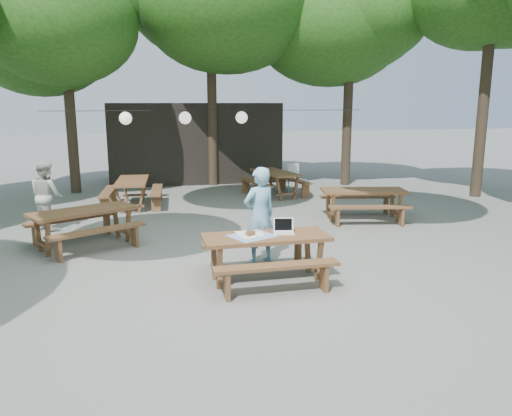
{
  "coord_description": "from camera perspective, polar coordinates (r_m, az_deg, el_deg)",
  "views": [
    {
      "loc": [
        -1.51,
        -8.1,
        2.82
      ],
      "look_at": [
        0.41,
        0.02,
        1.05
      ],
      "focal_mm": 35.0,
      "sensor_mm": 36.0,
      "label": 1
    }
  ],
  "objects": [
    {
      "name": "main_picnic_table",
      "position": [
        8.03,
        1.15,
        -5.64
      ],
      "size": [
        2.0,
        1.58,
        0.75
      ],
      "color": "brown",
      "rests_on": "ground"
    },
    {
      "name": "woman",
      "position": [
        8.81,
        0.41,
        -0.85
      ],
      "size": [
        0.73,
        0.59,
        1.73
      ],
      "primitive_type": "imported",
      "rotation": [
        0.0,
        0.0,
        3.47
      ],
      "color": "#7FC1E8",
      "rests_on": "ground"
    },
    {
      "name": "plastic_chair",
      "position": [
        16.03,
        4.63,
        2.74
      ],
      "size": [
        0.56,
        0.56,
        0.9
      ],
      "rotation": [
        0.0,
        0.0,
        0.34
      ],
      "color": "white",
      "rests_on": "ground"
    },
    {
      "name": "picnic_table_nw",
      "position": [
        10.47,
        -19.03,
        -2.11
      ],
      "size": [
        2.41,
        2.27,
        0.75
      ],
      "rotation": [
        0.0,
        0.0,
        0.47
      ],
      "color": "brown",
      "rests_on": "ground"
    },
    {
      "name": "paper_lanterns",
      "position": [
        14.17,
        -8.05,
        10.18
      ],
      "size": [
        9.0,
        0.34,
        0.38
      ],
      "color": "black",
      "rests_on": "ground"
    },
    {
      "name": "tabletop_clutter",
      "position": [
        7.89,
        -0.55,
        -3.14
      ],
      "size": [
        0.82,
        0.76,
        0.08
      ],
      "color": "#3969C5",
      "rests_on": "main_picnic_table"
    },
    {
      "name": "ground",
      "position": [
        8.71,
        -2.61,
        -6.92
      ],
      "size": [
        80.0,
        80.0,
        0.0
      ],
      "primitive_type": "plane",
      "color": "slate",
      "rests_on": "ground"
    },
    {
      "name": "picnic_table_far_w",
      "position": [
        14.08,
        -13.93,
        1.68
      ],
      "size": [
        1.71,
        2.05,
        0.75
      ],
      "rotation": [
        0.0,
        0.0,
        1.5
      ],
      "color": "brown",
      "rests_on": "ground"
    },
    {
      "name": "laptop",
      "position": [
        8.08,
        3.17,
        -2.43
      ],
      "size": [
        0.38,
        0.32,
        0.24
      ],
      "rotation": [
        0.0,
        0.0,
        -0.22
      ],
      "color": "white",
      "rests_on": "main_picnic_table"
    },
    {
      "name": "picnic_table_ne",
      "position": [
        12.44,
        12.15,
        0.44
      ],
      "size": [
        2.18,
        1.93,
        0.75
      ],
      "rotation": [
        0.0,
        0.0,
        -0.2
      ],
      "color": "brown",
      "rests_on": "ground"
    },
    {
      "name": "pavilion",
      "position": [
        18.76,
        -7.16,
        7.55
      ],
      "size": [
        6.0,
        3.0,
        2.8
      ],
      "primitive_type": "cube",
      "color": "black",
      "rests_on": "ground"
    },
    {
      "name": "second_person",
      "position": [
        12.13,
        -22.82,
        1.35
      ],
      "size": [
        0.93,
        0.96,
        1.56
      ],
      "primitive_type": "imported",
      "rotation": [
        0.0,
        0.0,
        2.24
      ],
      "color": "silver",
      "rests_on": "ground"
    },
    {
      "name": "picnic_table_far_e",
      "position": [
        15.36,
        2.18,
        2.86
      ],
      "size": [
        1.93,
        2.18,
        0.75
      ],
      "rotation": [
        0.0,
        0.0,
        1.77
      ],
      "color": "brown",
      "rests_on": "ground"
    }
  ]
}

